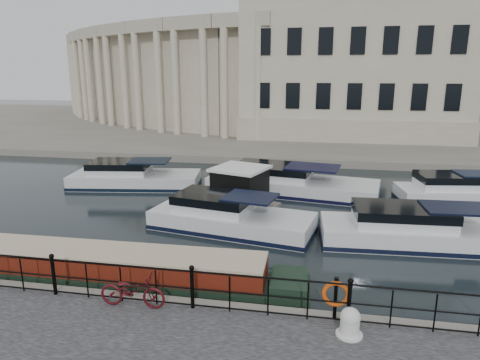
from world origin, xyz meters
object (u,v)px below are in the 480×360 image
Objects in this scene: harbour_hut at (240,190)px; mooring_bollard at (350,323)px; bicycle at (132,290)px; narrowboat at (101,274)px; life_ring_post at (336,295)px.

mooring_bollard is at bearing -48.64° from harbour_hut.
bicycle is 0.13× the size of narrowboat.
bicycle is 10.42m from harbour_hut.
harbour_hut is at bearing 113.19° from mooring_bollard.
harbour_hut is (1.01, 10.37, -0.06)m from bicycle.
bicycle is at bearing -176.66° from life_ring_post.
harbour_hut is at bearing 112.84° from life_ring_post.
narrowboat is at bearing 163.69° from mooring_bollard.
mooring_bollard reaches higher than narrowboat.
narrowboat is (-1.97, 1.93, -0.65)m from bicycle.
mooring_bollard is (5.58, -0.28, -0.13)m from bicycle.
harbour_hut is at bearing 69.75° from narrowboat.
mooring_bollard is at bearing -17.10° from narrowboat.
bicycle is 1.58× the size of life_ring_post.
narrowboat is (-7.55, 2.21, -0.52)m from mooring_bollard.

